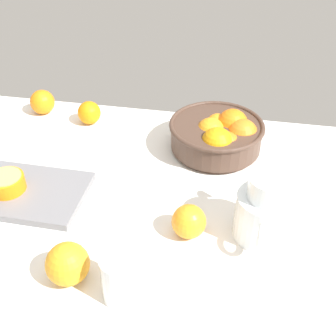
# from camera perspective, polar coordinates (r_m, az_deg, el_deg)

# --- Properties ---
(ground_plane) EXTENTS (1.47, 0.86, 0.03)m
(ground_plane) POSITION_cam_1_polar(r_m,az_deg,el_deg) (1.04, 0.62, -5.40)
(ground_plane) COLOR white
(fruit_bowl) EXTENTS (0.26, 0.26, 0.11)m
(fruit_bowl) POSITION_cam_1_polar(r_m,az_deg,el_deg) (1.19, 6.71, 4.34)
(fruit_bowl) COLOR #473328
(fruit_bowl) RESTS_ON ground_plane
(juice_pitcher) EXTENTS (0.12, 0.17, 0.16)m
(juice_pitcher) POSITION_cam_1_polar(r_m,az_deg,el_deg) (0.94, 12.52, -5.99)
(juice_pitcher) COLOR white
(juice_pitcher) RESTS_ON ground_plane
(juice_glass) EXTENTS (0.07, 0.07, 0.10)m
(juice_glass) POSITION_cam_1_polar(r_m,az_deg,el_deg) (0.83, -6.23, -14.40)
(juice_glass) COLOR white
(juice_glass) RESTS_ON ground_plane
(cutting_board) EXTENTS (0.33, 0.20, 0.02)m
(cutting_board) POSITION_cam_1_polar(r_m,az_deg,el_deg) (1.11, -19.09, -2.92)
(cutting_board) COLOR slate
(cutting_board) RESTS_ON ground_plane
(orange_half_0) EXTENTS (0.07, 0.07, 0.04)m
(orange_half_0) POSITION_cam_1_polar(r_m,az_deg,el_deg) (1.10, -20.56, -2.14)
(orange_half_0) COLOR orange
(orange_half_0) RESTS_ON cutting_board
(orange_half_1) EXTENTS (0.09, 0.09, 0.04)m
(orange_half_1) POSITION_cam_1_polar(r_m,az_deg,el_deg) (1.10, -20.48, -1.84)
(orange_half_1) COLOR orange
(orange_half_1) RESTS_ON cutting_board
(loose_orange_0) EXTENTS (0.08, 0.08, 0.08)m
(loose_orange_0) POSITION_cam_1_polar(r_m,az_deg,el_deg) (1.42, -16.18, 8.33)
(loose_orange_0) COLOR orange
(loose_orange_0) RESTS_ON ground_plane
(loose_orange_1) EXTENTS (0.09, 0.09, 0.09)m
(loose_orange_1) POSITION_cam_1_polar(r_m,az_deg,el_deg) (0.87, -13.05, -12.18)
(loose_orange_1) COLOR orange
(loose_orange_1) RESTS_ON ground_plane
(loose_orange_2) EXTENTS (0.07, 0.07, 0.07)m
(loose_orange_2) POSITION_cam_1_polar(r_m,az_deg,el_deg) (1.33, -10.31, 7.16)
(loose_orange_2) COLOR orange
(loose_orange_2) RESTS_ON ground_plane
(loose_orange_3) EXTENTS (0.08, 0.08, 0.08)m
(loose_orange_3) POSITION_cam_1_polar(r_m,az_deg,el_deg) (0.93, 2.76, -7.03)
(loose_orange_3) COLOR orange
(loose_orange_3) RESTS_ON ground_plane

